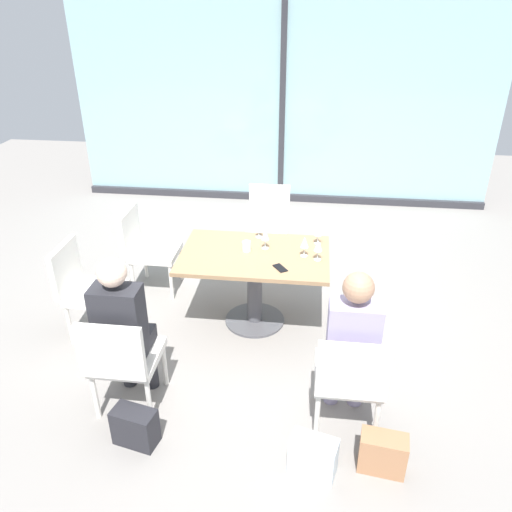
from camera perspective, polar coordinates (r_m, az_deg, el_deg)
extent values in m
plane|color=gray|center=(4.80, -0.14, -7.43)|extent=(12.00, 12.00, 0.00)
cube|color=#8FB7BC|center=(7.24, 3.05, 16.53)|extent=(5.91, 0.03, 2.70)
cube|color=#2D2D33|center=(7.21, 3.03, 16.48)|extent=(0.08, 0.06, 2.70)
cube|color=#2D2D33|center=(7.58, 2.78, 6.80)|extent=(5.91, 0.10, 0.10)
cube|color=#997551|center=(4.43, -0.15, 0.11)|extent=(1.32, 0.87, 0.04)
cylinder|color=#4C4C51|center=(4.61, -0.15, -3.91)|extent=(0.14, 0.14, 0.69)
cylinder|color=#4C4C51|center=(4.79, -0.14, -7.31)|extent=(0.56, 0.56, 0.02)
cube|color=silver|center=(3.63, 10.48, -13.18)|extent=(0.46, 0.46, 0.06)
cube|color=silver|center=(3.28, 11.03, -12.87)|extent=(0.46, 0.05, 0.42)
cylinder|color=silver|center=(3.95, 13.04, -13.84)|extent=(0.04, 0.04, 0.39)
cylinder|color=silver|center=(3.91, 7.06, -13.62)|extent=(0.04, 0.04, 0.39)
cylinder|color=silver|center=(3.66, 13.58, -17.99)|extent=(0.04, 0.04, 0.39)
cylinder|color=silver|center=(3.62, 6.99, -17.80)|extent=(0.04, 0.04, 0.39)
cube|color=silver|center=(3.83, -14.46, -11.11)|extent=(0.46, 0.46, 0.06)
cube|color=silver|center=(3.51, -16.32, -10.55)|extent=(0.46, 0.05, 0.42)
cylinder|color=silver|center=(4.06, -10.41, -12.17)|extent=(0.04, 0.04, 0.39)
cylinder|color=silver|center=(4.18, -15.77, -11.49)|extent=(0.04, 0.04, 0.39)
cylinder|color=silver|center=(3.78, -12.15, -16.00)|extent=(0.04, 0.04, 0.39)
cylinder|color=silver|center=(3.91, -17.92, -15.10)|extent=(0.04, 0.04, 0.39)
cube|color=silver|center=(5.21, -11.42, 0.43)|extent=(0.46, 0.46, 0.06)
cube|color=silver|center=(5.19, -14.30, 2.93)|extent=(0.05, 0.46, 0.42)
cylinder|color=silver|center=(5.10, -9.69, -2.97)|extent=(0.04, 0.04, 0.39)
cylinder|color=silver|center=(5.43, -8.57, -0.82)|extent=(0.04, 0.04, 0.39)
cylinder|color=silver|center=(5.22, -13.92, -2.65)|extent=(0.04, 0.04, 0.39)
cylinder|color=silver|center=(5.54, -12.57, -0.57)|extent=(0.04, 0.04, 0.39)
cube|color=silver|center=(4.65, -17.77, -4.01)|extent=(0.46, 0.46, 0.06)
cube|color=silver|center=(4.64, -21.01, -1.23)|extent=(0.05, 0.46, 0.42)
cylinder|color=silver|center=(4.55, -16.01, -7.94)|extent=(0.04, 0.04, 0.39)
cylinder|color=silver|center=(4.85, -14.32, -5.23)|extent=(0.04, 0.04, 0.39)
cylinder|color=silver|center=(4.71, -20.56, -7.40)|extent=(0.04, 0.04, 0.39)
cylinder|color=silver|center=(5.00, -18.63, -4.82)|extent=(0.04, 0.04, 0.39)
cube|color=silver|center=(5.58, 1.28, 2.91)|extent=(0.46, 0.46, 0.06)
cube|color=silver|center=(5.71, 1.56, 6.15)|extent=(0.46, 0.05, 0.42)
cylinder|color=silver|center=(5.52, -1.02, 0.03)|extent=(0.04, 0.04, 0.39)
cylinder|color=silver|center=(5.48, 3.13, -0.21)|extent=(0.04, 0.04, 0.39)
cylinder|color=silver|center=(5.87, -0.49, 1.84)|extent=(0.04, 0.04, 0.39)
cylinder|color=silver|center=(5.84, 3.41, 1.63)|extent=(0.04, 0.04, 0.39)
cylinder|color=#9E93B7|center=(3.90, 11.47, -13.70)|extent=(0.11, 0.11, 0.45)
cube|color=#9E93B7|center=(3.64, 11.98, -11.39)|extent=(0.13, 0.32, 0.11)
cylinder|color=#9E93B7|center=(3.88, 8.75, -13.60)|extent=(0.11, 0.11, 0.45)
cube|color=#9E93B7|center=(3.63, 9.10, -11.28)|extent=(0.13, 0.32, 0.11)
cube|color=#9E93B7|center=(3.35, 11.07, -8.83)|extent=(0.34, 0.20, 0.48)
sphere|color=tan|center=(3.15, 11.66, -3.57)|extent=(0.20, 0.20, 0.20)
cylinder|color=#28282D|center=(4.05, -12.06, -11.87)|extent=(0.11, 0.11, 0.45)
cube|color=#28282D|center=(3.81, -12.92, -9.53)|extent=(0.13, 0.32, 0.11)
cylinder|color=#28282D|center=(4.11, -14.50, -11.57)|extent=(0.11, 0.11, 0.45)
cube|color=#28282D|center=(3.87, -15.47, -9.23)|extent=(0.13, 0.32, 0.11)
cube|color=#28282D|center=(3.57, -15.45, -6.84)|extent=(0.34, 0.20, 0.48)
sphere|color=beige|center=(3.39, -16.21, -1.82)|extent=(0.20, 0.20, 0.20)
cylinder|color=silver|center=(4.71, 0.33, 2.21)|extent=(0.06, 0.06, 0.00)
cylinder|color=silver|center=(4.69, 0.33, 2.70)|extent=(0.01, 0.01, 0.08)
cone|color=silver|center=(4.65, 0.34, 3.70)|extent=(0.07, 0.07, 0.09)
cylinder|color=silver|center=(4.50, 1.05, 0.91)|extent=(0.06, 0.06, 0.00)
cylinder|color=silver|center=(4.48, 1.06, 1.42)|extent=(0.01, 0.01, 0.08)
cone|color=silver|center=(4.44, 1.07, 2.46)|extent=(0.07, 0.07, 0.09)
cylinder|color=silver|center=(4.62, 7.05, 1.43)|extent=(0.06, 0.06, 0.00)
cylinder|color=silver|center=(4.60, 7.09, 1.93)|extent=(0.01, 0.01, 0.08)
cone|color=silver|center=(4.56, 7.15, 2.94)|extent=(0.07, 0.07, 0.09)
cylinder|color=silver|center=(4.39, 5.51, 0.05)|extent=(0.06, 0.06, 0.00)
cylinder|color=silver|center=(4.37, 5.54, 0.57)|extent=(0.01, 0.01, 0.08)
cone|color=silver|center=(4.33, 5.59, 1.63)|extent=(0.07, 0.07, 0.09)
cylinder|color=silver|center=(4.34, 7.05, -0.40)|extent=(0.06, 0.06, 0.00)
cylinder|color=silver|center=(4.32, 7.08, 0.12)|extent=(0.01, 0.01, 0.08)
cone|color=silver|center=(4.28, 7.15, 1.19)|extent=(0.07, 0.07, 0.09)
cylinder|color=white|center=(4.44, -1.09, 1.13)|extent=(0.08, 0.08, 0.09)
cube|color=black|center=(4.18, 2.78, -1.39)|extent=(0.14, 0.16, 0.01)
cube|color=#A3704C|center=(3.56, 14.30, -21.02)|extent=(0.32, 0.20, 0.28)
cube|color=#232328|center=(3.71, -13.67, -18.47)|extent=(0.33, 0.22, 0.28)
cube|color=silver|center=(3.47, 6.56, -21.85)|extent=(0.33, 0.23, 0.28)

